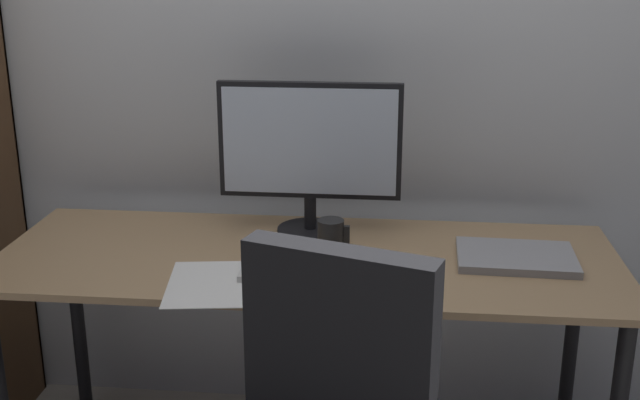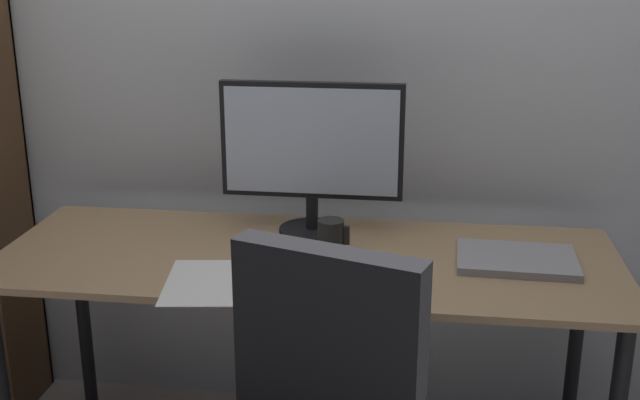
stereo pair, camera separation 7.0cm
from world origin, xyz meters
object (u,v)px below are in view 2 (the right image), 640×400
Objects in this scene: coffee_mug at (331,236)px; keyboard at (293,273)px; laptop at (517,260)px; mouse at (371,271)px; monitor at (312,149)px; desk at (307,282)px.

keyboard is at bearing -112.10° from coffee_mug.
laptop is (0.51, -0.02, -0.04)m from coffee_mug.
mouse is at bearing -52.11° from coffee_mug.
monitor is 1.86× the size of keyboard.
laptop is at bearing -1.98° from coffee_mug.
keyboard is 0.20m from mouse.
monitor is 0.66m from laptop.
mouse reaches higher than keyboard.
desk is 0.59m from laptop.
desk is at bearing -153.56° from coffee_mug.
mouse is at bearing 8.21° from keyboard.
coffee_mug is 0.51m from laptop.
monitor is at bearing 111.00° from mouse.
monitor reaches higher than coffee_mug.
desk is 0.25m from mouse.
desk is 0.39m from monitor.
laptop reaches higher than desk.
mouse is 1.01× the size of coffee_mug.
desk is at bearing 134.34° from mouse.
monitor reaches higher than keyboard.
laptop is (0.58, 0.01, 0.09)m from desk.
coffee_mug reaches higher than desk.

